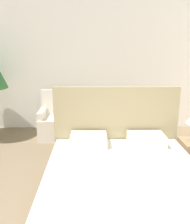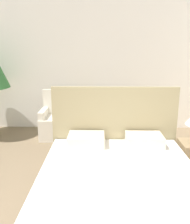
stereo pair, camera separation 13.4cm
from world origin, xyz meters
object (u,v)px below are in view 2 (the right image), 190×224
object	(u,v)px
armchair_near_window_right	(105,124)
bed	(118,184)
armchair_near_window_left	(57,123)
side_table	(81,125)

from	to	relation	value
armchair_near_window_right	bed	bearing A→B (deg)	-92.18
armchair_near_window_left	armchair_near_window_right	distance (m)	0.91
side_table	armchair_near_window_right	bearing A→B (deg)	-2.83
armchair_near_window_right	side_table	bearing A→B (deg)	172.22
armchair_near_window_left	armchair_near_window_right	size ratio (longest dim) A/B	1.00
armchair_near_window_left	side_table	size ratio (longest dim) A/B	1.87
bed	armchair_near_window_right	world-z (taller)	bed
bed	side_table	world-z (taller)	bed
bed	armchair_near_window_right	bearing A→B (deg)	92.77
armchair_near_window_left	bed	bearing A→B (deg)	-65.57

